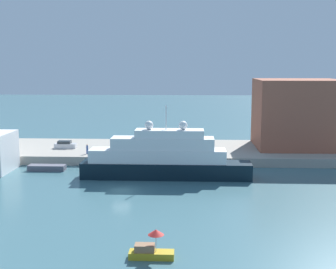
{
  "coord_description": "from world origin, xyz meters",
  "views": [
    {
      "loc": [
        9.64,
        -63.3,
        18.06
      ],
      "look_at": [
        6.4,
        6.0,
        7.3
      ],
      "focal_mm": 49.27,
      "sensor_mm": 36.0,
      "label": 1
    }
  ],
  "objects_px": {
    "parked_car": "(65,145)",
    "harbor_building": "(297,113)",
    "large_yacht": "(163,158)",
    "small_motorboat": "(151,249)",
    "mooring_bollard": "(170,155)",
    "person_figure": "(87,149)",
    "work_barge": "(47,168)"
  },
  "relations": [
    {
      "from": "parked_car",
      "to": "harbor_building",
      "type": "bearing_deg",
      "value": 4.16
    },
    {
      "from": "small_motorboat",
      "to": "mooring_bollard",
      "type": "relative_size",
      "value": 6.84
    },
    {
      "from": "small_motorboat",
      "to": "person_figure",
      "type": "xyz_separation_m",
      "value": [
        -15.18,
        41.49,
        1.55
      ]
    },
    {
      "from": "large_yacht",
      "to": "harbor_building",
      "type": "xyz_separation_m",
      "value": [
        25.21,
        19.91,
        5.13
      ]
    },
    {
      "from": "mooring_bollard",
      "to": "person_figure",
      "type": "bearing_deg",
      "value": 172.83
    },
    {
      "from": "large_yacht",
      "to": "parked_car",
      "type": "distance_m",
      "value": 26.19
    },
    {
      "from": "small_motorboat",
      "to": "mooring_bollard",
      "type": "xyz_separation_m",
      "value": [
        0.14,
        39.56,
        1.03
      ]
    },
    {
      "from": "person_figure",
      "to": "harbor_building",
      "type": "bearing_deg",
      "value": 12.75
    },
    {
      "from": "large_yacht",
      "to": "person_figure",
      "type": "xyz_separation_m",
      "value": [
        -14.62,
        10.9,
        -0.71
      ]
    },
    {
      "from": "work_barge",
      "to": "harbor_building",
      "type": "height_order",
      "value": "harbor_building"
    },
    {
      "from": "harbor_building",
      "to": "work_barge",
      "type": "bearing_deg",
      "value": -160.9
    },
    {
      "from": "work_barge",
      "to": "parked_car",
      "type": "distance_m",
      "value": 12.52
    },
    {
      "from": "parked_car",
      "to": "mooring_bollard",
      "type": "distance_m",
      "value": 22.27
    },
    {
      "from": "large_yacht",
      "to": "person_figure",
      "type": "bearing_deg",
      "value": 143.29
    },
    {
      "from": "work_barge",
      "to": "parked_car",
      "type": "relative_size",
      "value": 1.5
    },
    {
      "from": "small_motorboat",
      "to": "harbor_building",
      "type": "height_order",
      "value": "harbor_building"
    },
    {
      "from": "small_motorboat",
      "to": "parked_car",
      "type": "xyz_separation_m",
      "value": [
        -20.79,
        47.2,
        1.33
      ]
    },
    {
      "from": "large_yacht",
      "to": "mooring_bollard",
      "type": "height_order",
      "value": "large_yacht"
    },
    {
      "from": "small_motorboat",
      "to": "person_figure",
      "type": "relative_size",
      "value": 2.36
    },
    {
      "from": "small_motorboat",
      "to": "harbor_building",
      "type": "xyz_separation_m",
      "value": [
        24.65,
        50.5,
        7.39
      ]
    },
    {
      "from": "work_barge",
      "to": "small_motorboat",
      "type": "bearing_deg",
      "value": -59.28
    },
    {
      "from": "harbor_building",
      "to": "person_figure",
      "type": "xyz_separation_m",
      "value": [
        -39.83,
        -9.01,
        -5.84
      ]
    },
    {
      "from": "person_figure",
      "to": "small_motorboat",
      "type": "bearing_deg",
      "value": -69.9
    },
    {
      "from": "work_barge",
      "to": "person_figure",
      "type": "xyz_separation_m",
      "value": [
        5.5,
        6.69,
        1.97
      ]
    },
    {
      "from": "small_motorboat",
      "to": "work_barge",
      "type": "height_order",
      "value": "small_motorboat"
    },
    {
      "from": "small_motorboat",
      "to": "harbor_building",
      "type": "distance_m",
      "value": 56.68
    },
    {
      "from": "work_barge",
      "to": "parked_car",
      "type": "xyz_separation_m",
      "value": [
        -0.11,
        12.4,
        1.75
      ]
    },
    {
      "from": "large_yacht",
      "to": "mooring_bollard",
      "type": "distance_m",
      "value": 9.08
    },
    {
      "from": "large_yacht",
      "to": "harbor_building",
      "type": "relative_size",
      "value": 1.68
    },
    {
      "from": "harbor_building",
      "to": "mooring_bollard",
      "type": "height_order",
      "value": "harbor_building"
    },
    {
      "from": "large_yacht",
      "to": "harbor_building",
      "type": "distance_m",
      "value": 32.53
    },
    {
      "from": "harbor_building",
      "to": "person_figure",
      "type": "bearing_deg",
      "value": -167.25
    }
  ]
}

